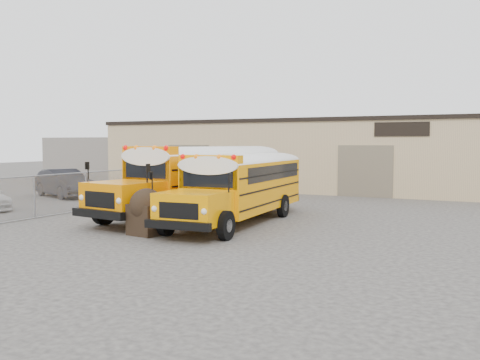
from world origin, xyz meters
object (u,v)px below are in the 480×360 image
at_px(tarp_bundle, 147,211).
at_px(school_bus_right, 286,174).
at_px(school_bus_left, 275,169).
at_px(car_dark, 64,183).

bearing_deg(tarp_bundle, school_bus_right, 83.41).
xyz_separation_m(school_bus_right, tarp_bundle, (-1.13, -9.81, -0.77)).
distance_m(school_bus_left, car_dark, 12.35).
height_order(school_bus_left, car_dark, school_bus_left).
height_order(school_bus_left, tarp_bundle, school_bus_left).
bearing_deg(school_bus_left, school_bus_right, -51.60).
relative_size(school_bus_right, tarp_bundle, 5.97).
xyz_separation_m(school_bus_right, car_dark, (-13.18, -1.60, -0.78)).
relative_size(tarp_bundle, car_dark, 0.33).
relative_size(school_bus_left, car_dark, 2.17).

